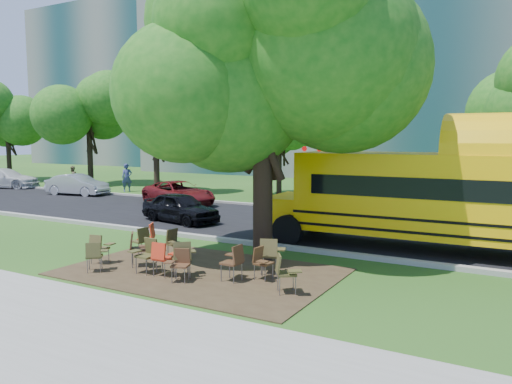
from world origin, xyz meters
The scene contains 34 objects.
ground centered at (0.00, 0.00, 0.00)m, with size 160.00×160.00×0.00m, color #214816.
sidewalk centered at (0.00, -5.00, 0.02)m, with size 60.00×4.00×0.04m, color gray.
dirt_patch centered at (1.00, -0.50, 0.01)m, with size 7.00×4.50×0.03m, color #382819.
asphalt_road centered at (0.00, 7.00, 0.02)m, with size 80.00×8.00×0.04m, color black.
kerb_near centered at (0.00, 3.00, 0.07)m, with size 80.00×0.25×0.14m, color gray.
kerb_far centered at (0.00, 11.10, 0.07)m, with size 80.00×0.25×0.14m, color gray.
building_main centered at (-8.00, 36.00, 11.00)m, with size 38.00×16.00×22.00m, color slate.
building_left centered at (-38.00, 40.00, 10.00)m, with size 26.00×14.00×20.00m, color slate.
bg_tree_0 centered at (-12.00, 13.00, 4.57)m, with size 5.20×5.20×7.18m.
bg_tree_1 centered at (-20.00, 15.00, 5.39)m, with size 6.00×6.00×8.40m.
bg_tree_2 centered at (-5.00, 16.00, 4.21)m, with size 4.80×4.80×6.62m.
bg_tree_5 centered at (-28.00, 14.00, 4.80)m, with size 5.40×5.40×7.51m.
main_tree centered at (1.80, 1.47, 5.55)m, with size 7.20×7.20×9.16m.
school_bus centered at (7.20, 4.94, 1.75)m, with size 12.47×3.11×3.03m.
chair_0 centered at (-1.89, -1.23, 0.53)m, with size 0.58×0.58×0.86m.
chair_1 centered at (-0.78, -0.93, 0.60)m, with size 0.82×0.65×0.96m.
chair_2 centered at (-1.34, -1.89, 0.51)m, with size 0.56×0.70×0.82m.
chair_3 centered at (-0.12, -1.28, 0.57)m, with size 0.63×0.54×0.93m.
chair_4 centered at (0.46, -1.35, 0.56)m, with size 0.59×0.54×0.91m.
chair_5 centered at (1.10, -1.47, 0.51)m, with size 0.56×0.62×0.82m.
chair_6 centered at (2.25, -0.82, 0.58)m, with size 0.55×0.61×0.93m.
chair_7 centered at (3.74, -1.08, 0.56)m, with size 0.76×0.61×0.91m.
chair_8 centered at (-1.54, 0.09, 0.54)m, with size 0.52×0.64×0.88m.
chair_9 centered at (-1.58, 0.41, 0.58)m, with size 0.77×0.64×0.94m.
chair_10 centered at (-0.42, 0.23, 0.55)m, with size 0.52×0.63×0.89m.
chair_11 centered at (0.94, -1.15, 0.59)m, with size 0.65×0.82×0.95m.
chair_12 centered at (2.75, -0.35, 0.51)m, with size 0.49×0.59×0.83m.
chair_13 centered at (2.73, 0.17, 0.60)m, with size 0.66×0.74×0.97m.
black_car centered at (-4.16, 5.29, 0.63)m, with size 1.48×3.68×1.25m, color black.
bg_car_silver centered at (-15.55, 9.89, 0.64)m, with size 1.36×3.89×1.28m, color #A4A4A9.
bg_car_white centered at (-23.26, 10.35, 0.69)m, with size 1.92×4.72×1.37m, color silver.
bg_car_red centered at (-7.47, 9.39, 0.63)m, with size 2.09×4.53×1.26m, color #550E11.
pedestrian_a centered at (-14.40, 12.90, 0.91)m, with size 0.66×0.43×1.82m, color navy.
pedestrian_b centered at (-19.15, 12.61, 0.77)m, with size 0.75×0.58×1.54m, color #756446.
Camera 1 is at (8.53, -10.91, 3.54)m, focal length 35.00 mm.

